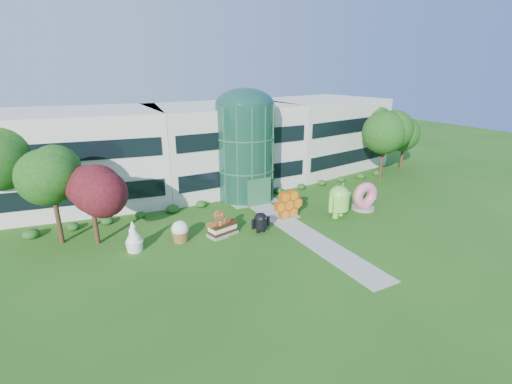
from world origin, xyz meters
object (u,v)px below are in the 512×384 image
android_green (339,199)px  android_black (261,221)px  donut (364,196)px  gingerbread (219,224)px

android_green → android_black: size_ratio=1.72×
android_green → android_black: (-8.12, 0.39, -0.74)m
android_black → donut: 11.57m
android_black → gingerbread: (-3.50, 0.70, 0.18)m
donut → gingerbread: 15.08m
android_green → android_black: bearing=159.9°
gingerbread → android_black: bearing=-21.2°
donut → gingerbread: (-15.06, 0.82, -0.20)m
android_black → android_green: bearing=-1.6°
android_green → donut: bearing=-12.9°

